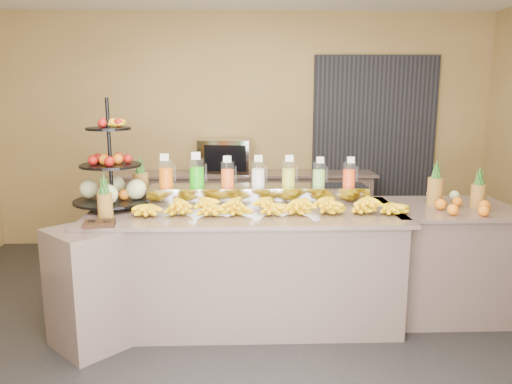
{
  "coord_description": "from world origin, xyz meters",
  "views": [
    {
      "loc": [
        -0.04,
        -3.6,
        1.86
      ],
      "look_at": [
        0.09,
        0.3,
        1.08
      ],
      "focal_mm": 35.0,
      "sensor_mm": 36.0,
      "label": 1
    }
  ],
  "objects_px": {
    "condiment_caddy": "(99,224)",
    "pitcher_tray": "(258,194)",
    "right_fruit_pile": "(459,200)",
    "oven_warmer": "(226,156)",
    "banana_heap": "(269,203)",
    "fruit_stand": "(117,180)"
  },
  "relations": [
    {
      "from": "condiment_caddy",
      "to": "right_fruit_pile",
      "type": "relative_size",
      "value": 0.48
    },
    {
      "from": "banana_heap",
      "to": "oven_warmer",
      "type": "xyz_separation_m",
      "value": [
        -0.4,
        2.03,
        0.12
      ]
    },
    {
      "from": "fruit_stand",
      "to": "right_fruit_pile",
      "type": "relative_size",
      "value": 2.03
    },
    {
      "from": "pitcher_tray",
      "to": "fruit_stand",
      "type": "height_order",
      "value": "fruit_stand"
    },
    {
      "from": "condiment_caddy",
      "to": "oven_warmer",
      "type": "bearing_deg",
      "value": 70.62
    },
    {
      "from": "pitcher_tray",
      "to": "banana_heap",
      "type": "relative_size",
      "value": 0.87
    },
    {
      "from": "pitcher_tray",
      "to": "banana_heap",
      "type": "height_order",
      "value": "banana_heap"
    },
    {
      "from": "banana_heap",
      "to": "oven_warmer",
      "type": "bearing_deg",
      "value": 101.15
    },
    {
      "from": "pitcher_tray",
      "to": "condiment_caddy",
      "type": "relative_size",
      "value": 8.66
    },
    {
      "from": "banana_heap",
      "to": "fruit_stand",
      "type": "bearing_deg",
      "value": 168.18
    },
    {
      "from": "right_fruit_pile",
      "to": "oven_warmer",
      "type": "relative_size",
      "value": 0.74
    },
    {
      "from": "pitcher_tray",
      "to": "condiment_caddy",
      "type": "bearing_deg",
      "value": -148.62
    },
    {
      "from": "right_fruit_pile",
      "to": "pitcher_tray",
      "type": "bearing_deg",
      "value": 170.34
    },
    {
      "from": "right_fruit_pile",
      "to": "oven_warmer",
      "type": "distance_m",
      "value": 2.76
    },
    {
      "from": "banana_heap",
      "to": "right_fruit_pile",
      "type": "bearing_deg",
      "value": 3.0
    },
    {
      "from": "banana_heap",
      "to": "condiment_caddy",
      "type": "bearing_deg",
      "value": -164.2
    },
    {
      "from": "fruit_stand",
      "to": "oven_warmer",
      "type": "xyz_separation_m",
      "value": [
        0.85,
        1.77,
        -0.03
      ]
    },
    {
      "from": "condiment_caddy",
      "to": "pitcher_tray",
      "type": "bearing_deg",
      "value": 31.38
    },
    {
      "from": "pitcher_tray",
      "to": "oven_warmer",
      "type": "bearing_deg",
      "value": 100.94
    },
    {
      "from": "fruit_stand",
      "to": "right_fruit_pile",
      "type": "bearing_deg",
      "value": -0.09
    },
    {
      "from": "banana_heap",
      "to": "condiment_caddy",
      "type": "height_order",
      "value": "banana_heap"
    },
    {
      "from": "condiment_caddy",
      "to": "right_fruit_pile",
      "type": "bearing_deg",
      "value": 8.8
    }
  ]
}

